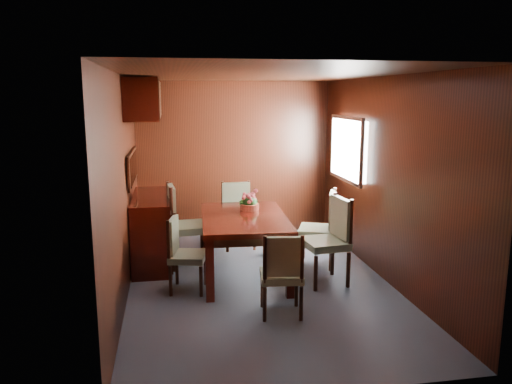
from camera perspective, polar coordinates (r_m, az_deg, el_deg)
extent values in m
plane|color=#3A414F|center=(5.96, 0.43, -10.43)|extent=(4.50, 4.50, 0.00)
cube|color=black|center=(5.57, -14.93, 0.52)|extent=(0.02, 4.50, 2.40)
cube|color=black|center=(6.08, 14.50, 1.40)|extent=(0.02, 4.50, 2.40)
cube|color=black|center=(7.83, -2.51, 3.80)|extent=(3.00, 0.02, 2.40)
cube|color=black|center=(3.50, 7.10, -5.26)|extent=(3.00, 0.02, 2.40)
cube|color=black|center=(5.55, 0.47, 13.30)|extent=(3.00, 4.50, 0.02)
cube|color=white|center=(7.05, 10.78, 4.87)|extent=(0.14, 1.10, 0.80)
cube|color=#B2B2B7|center=(7.02, 10.24, 4.87)|extent=(0.04, 1.20, 0.90)
cube|color=black|center=(6.54, -13.97, 2.78)|extent=(0.03, 1.36, 0.41)
cube|color=silver|center=(6.54, -13.81, 2.78)|extent=(0.01, 1.30, 0.35)
cube|color=black|center=(6.47, -12.79, 10.31)|extent=(0.40, 1.40, 0.50)
cube|color=black|center=(6.69, -11.76, -4.21)|extent=(0.48, 1.40, 0.90)
cube|color=black|center=(5.39, -5.30, -8.91)|extent=(0.10, 0.10, 0.69)
cube|color=black|center=(5.48, 3.97, -8.55)|extent=(0.10, 0.10, 0.69)
cube|color=black|center=(6.79, -5.65, -4.70)|extent=(0.10, 0.10, 0.69)
cube|color=black|center=(6.86, 1.68, -4.49)|extent=(0.10, 0.10, 0.69)
cube|color=black|center=(6.03, -1.39, -3.76)|extent=(0.96, 1.53, 0.10)
cube|color=black|center=(6.01, -1.39, -3.02)|extent=(1.09, 1.66, 0.06)
cylinder|color=black|center=(5.96, -9.03, -8.80)|extent=(0.04, 0.04, 0.34)
cylinder|color=black|center=(5.63, -9.74, -10.00)|extent=(0.04, 0.04, 0.34)
cylinder|color=black|center=(5.90, -5.79, -8.91)|extent=(0.04, 0.04, 0.34)
cylinder|color=black|center=(5.58, -6.31, -10.14)|extent=(0.04, 0.04, 0.34)
cube|color=slate|center=(5.69, -7.78, -7.32)|extent=(0.47, 0.48, 0.07)
cylinder|color=black|center=(5.82, -9.25, -4.57)|extent=(0.04, 0.04, 0.46)
cylinder|color=black|center=(5.49, -9.98, -5.55)|extent=(0.04, 0.04, 0.46)
cube|color=slate|center=(5.65, -9.44, -4.88)|extent=(0.13, 0.37, 0.39)
cylinder|color=black|center=(6.79, -9.72, -5.97)|extent=(0.05, 0.05, 0.43)
cylinder|color=black|center=(6.36, -9.36, -7.10)|extent=(0.05, 0.05, 0.43)
cylinder|color=black|center=(6.83, -6.18, -5.76)|extent=(0.05, 0.05, 0.43)
cylinder|color=black|center=(6.41, -5.59, -6.87)|extent=(0.05, 0.05, 0.43)
cube|color=slate|center=(6.52, -7.78, -4.04)|extent=(0.53, 0.55, 0.09)
cylinder|color=black|center=(6.64, -9.97, -1.26)|extent=(0.05, 0.05, 0.58)
cylinder|color=black|center=(6.21, -9.62, -2.10)|extent=(0.05, 0.05, 0.58)
cube|color=slate|center=(6.42, -9.61, -1.46)|extent=(0.11, 0.47, 0.49)
cylinder|color=black|center=(5.88, 10.50, -8.75)|extent=(0.05, 0.05, 0.42)
cylinder|color=black|center=(6.24, 8.73, -7.52)|extent=(0.05, 0.05, 0.42)
cylinder|color=black|center=(5.72, 6.84, -9.22)|extent=(0.05, 0.05, 0.42)
cylinder|color=black|center=(6.09, 5.25, -7.92)|extent=(0.05, 0.05, 0.42)
cube|color=slate|center=(5.90, 7.89, -5.85)|extent=(0.52, 0.54, 0.09)
cylinder|color=black|center=(5.73, 10.79, -3.56)|extent=(0.05, 0.05, 0.55)
cylinder|color=black|center=(6.10, 8.97, -2.62)|extent=(0.05, 0.05, 0.55)
cube|color=slate|center=(5.90, 9.67, -2.89)|extent=(0.11, 0.45, 0.47)
cylinder|color=black|center=(6.38, 8.54, -7.19)|extent=(0.04, 0.04, 0.40)
cylinder|color=black|center=(6.77, 8.73, -6.13)|extent=(0.04, 0.04, 0.40)
cylinder|color=black|center=(6.41, 5.05, -7.03)|extent=(0.04, 0.04, 0.40)
cylinder|color=black|center=(6.79, 5.44, -5.98)|extent=(0.04, 0.04, 0.40)
cube|color=slate|center=(6.51, 7.00, -4.38)|extent=(0.59, 0.60, 0.08)
cylinder|color=black|center=(6.24, 8.77, -2.60)|extent=(0.04, 0.04, 0.53)
cylinder|color=black|center=(6.63, 8.95, -1.79)|extent=(0.04, 0.04, 0.53)
cube|color=slate|center=(6.43, 8.69, -1.99)|extent=(0.21, 0.42, 0.45)
cylinder|color=black|center=(4.97, 0.99, -12.73)|extent=(0.04, 0.04, 0.35)
cylinder|color=black|center=(5.01, 5.18, -12.59)|extent=(0.04, 0.04, 0.35)
cylinder|color=black|center=(5.29, 0.72, -11.25)|extent=(0.04, 0.04, 0.35)
cylinder|color=black|center=(5.32, 4.65, -11.14)|extent=(0.04, 0.04, 0.35)
cube|color=slate|center=(5.06, 2.91, -9.53)|extent=(0.46, 0.44, 0.07)
cylinder|color=black|center=(4.80, 1.02, -7.72)|extent=(0.04, 0.04, 0.47)
cylinder|color=black|center=(4.84, 5.29, -7.62)|extent=(0.04, 0.04, 0.47)
cube|color=slate|center=(4.83, 3.14, -7.41)|extent=(0.38, 0.10, 0.39)
cylinder|color=black|center=(7.48, -0.81, -4.41)|extent=(0.04, 0.04, 0.38)
cylinder|color=black|center=(7.42, -3.77, -4.58)|extent=(0.04, 0.04, 0.38)
cylinder|color=black|center=(7.13, -0.18, -5.18)|extent=(0.04, 0.04, 0.38)
cylinder|color=black|center=(7.06, -3.29, -5.36)|extent=(0.04, 0.04, 0.38)
cube|color=slate|center=(7.21, -2.03, -2.96)|extent=(0.47, 0.45, 0.08)
cylinder|color=black|center=(7.38, -0.83, -0.61)|extent=(0.04, 0.04, 0.51)
cylinder|color=black|center=(7.31, -3.83, -0.75)|extent=(0.04, 0.04, 0.51)
cube|color=slate|center=(7.32, -2.30, -0.56)|extent=(0.41, 0.08, 0.43)
cylinder|color=#AE4C35|center=(6.32, -0.75, -1.69)|extent=(0.24, 0.24, 0.07)
sphere|color=#1B511B|center=(6.31, -0.76, -1.20)|extent=(0.18, 0.18, 0.18)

